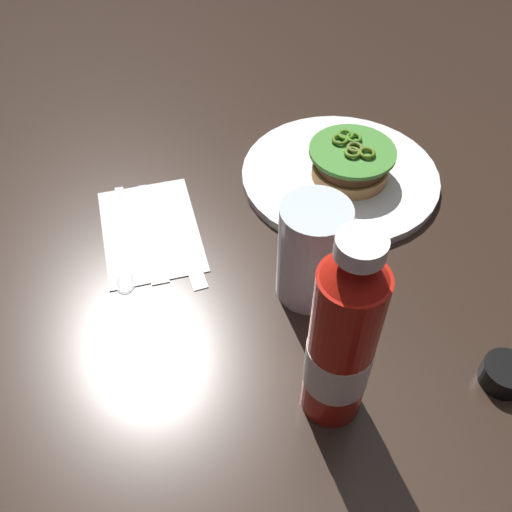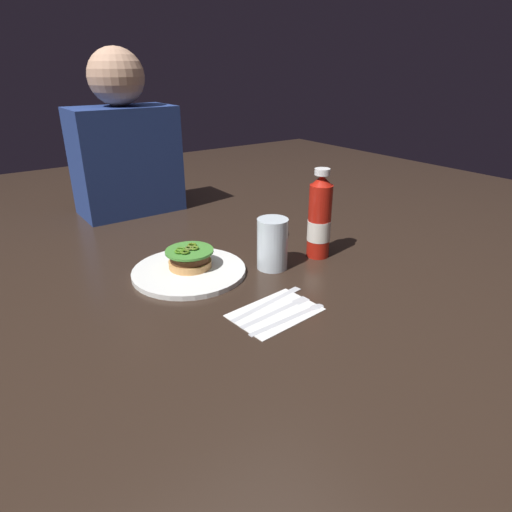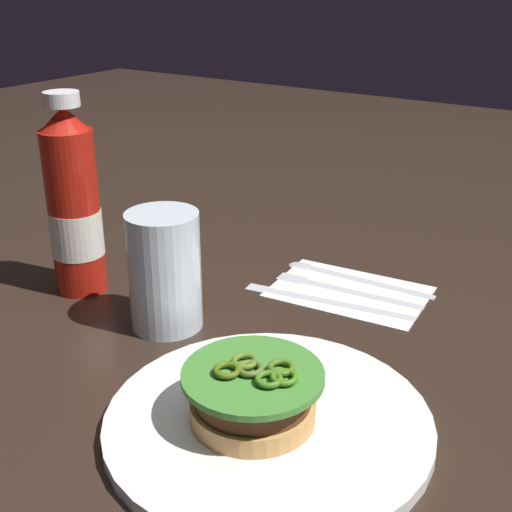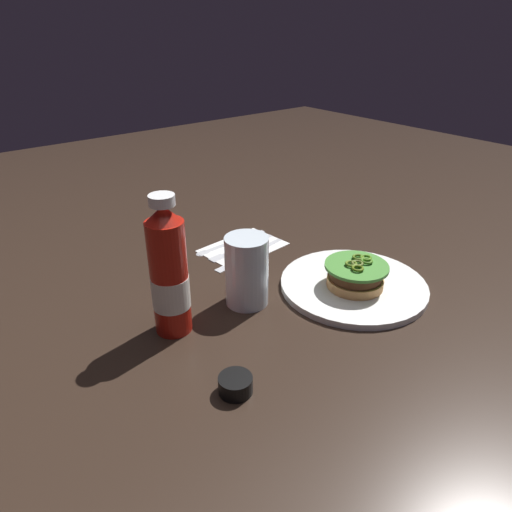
{
  "view_description": "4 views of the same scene",
  "coord_description": "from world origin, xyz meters",
  "views": [
    {
      "loc": [
        0.45,
        -0.21,
        0.53
      ],
      "look_at": [
        0.03,
        -0.13,
        0.05
      ],
      "focal_mm": 39.51,
      "sensor_mm": 36.0,
      "label": 1
    },
    {
      "loc": [
        -0.58,
        -0.88,
        0.48
      ],
      "look_at": [
        -0.0,
        -0.07,
        0.04
      ],
      "focal_mm": 30.73,
      "sensor_mm": 36.0,
      "label": 2
    },
    {
      "loc": [
        -0.4,
        0.42,
        0.37
      ],
      "look_at": [
        -0.04,
        -0.12,
        0.09
      ],
      "focal_mm": 47.42,
      "sensor_mm": 36.0,
      "label": 3
    },
    {
      "loc": [
        0.49,
        0.5,
        0.47
      ],
      "look_at": [
        0.03,
        -0.07,
        0.09
      ],
      "focal_mm": 32.53,
      "sensor_mm": 36.0,
      "label": 4
    }
  ],
  "objects": [
    {
      "name": "ground_plane",
      "position": [
        0.0,
        0.0,
        0.0
      ],
      "size": [
        3.0,
        3.0,
        0.0
      ],
      "primitive_type": "plane",
      "color": "black"
    },
    {
      "name": "ketchup_bottle",
      "position": [
        0.19,
        -0.09,
        0.1
      ],
      "size": [
        0.06,
        0.06,
        0.24
      ],
      "color": "#B11A10",
      "rests_on": "ground_plane"
    },
    {
      "name": "fork_utensil",
      "position": [
        -0.07,
        -0.25,
        0.0
      ],
      "size": [
        0.19,
        0.03,
        0.0
      ],
      "color": "silver",
      "rests_on": "napkin"
    },
    {
      "name": "butter_knife",
      "position": [
        -0.06,
        -0.21,
        0.0
      ],
      "size": [
        0.21,
        0.05,
        0.0
      ],
      "color": "silver",
      "rests_on": "napkin"
    },
    {
      "name": "spoon_utensil",
      "position": [
        -0.05,
        -0.29,
        0.0
      ],
      "size": [
        0.2,
        0.03,
        0.0
      ],
      "color": "silver",
      "rests_on": "napkin"
    },
    {
      "name": "dinner_plate",
      "position": [
        -0.14,
        0.02,
        0.01
      ],
      "size": [
        0.28,
        0.28,
        0.01
      ],
      "primitive_type": "cylinder",
      "color": "white",
      "rests_on": "ground_plane"
    },
    {
      "name": "burger_sandwich",
      "position": [
        -0.13,
        0.03,
        0.04
      ],
      "size": [
        0.12,
        0.12,
        0.05
      ],
      "color": "tan",
      "rests_on": "dinner_plate"
    },
    {
      "name": "napkin",
      "position": [
        -0.08,
        -0.26,
        0.0
      ],
      "size": [
        0.19,
        0.14,
        0.0
      ],
      "primitive_type": "cube",
      "rotation": [
        0.0,
        0.0,
        0.09
      ],
      "color": "white",
      "rests_on": "ground_plane"
    },
    {
      "name": "water_glass",
      "position": [
        0.05,
        -0.07,
        0.07
      ],
      "size": [
        0.08,
        0.08,
        0.13
      ],
      "primitive_type": "cylinder",
      "color": "silver",
      "rests_on": "ground_plane"
    }
  ]
}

